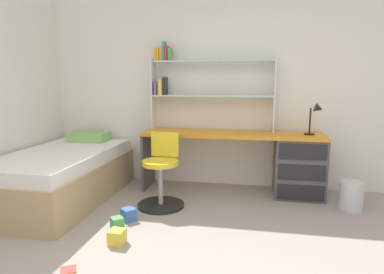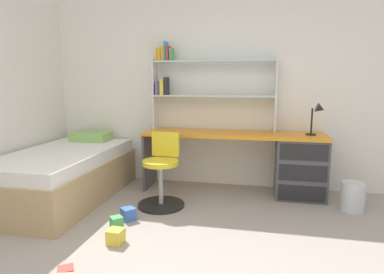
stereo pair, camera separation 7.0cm
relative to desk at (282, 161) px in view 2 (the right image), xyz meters
name	(u,v)px [view 2 (the right image)]	position (x,y,z in m)	size (l,w,h in m)	color
room_shell	(81,93)	(-2.01, -1.07, 0.85)	(5.62, 6.25, 2.54)	white
desk	(282,161)	(0.00, 0.00, 0.00)	(2.22, 0.55, 0.76)	orange
bookshelf_hutch	(198,80)	(-1.07, 0.16, 0.97)	(1.57, 0.22, 1.13)	silver
desk_lamp	(318,114)	(0.38, -0.03, 0.59)	(0.20, 0.17, 0.38)	black
swivel_chair	(162,177)	(-1.33, -0.63, -0.10)	(0.52, 0.52, 0.82)	black
bed_platform	(63,175)	(-2.54, -0.67, -0.13)	(1.06, 1.91, 0.70)	tan
waste_bin	(353,197)	(0.73, -0.37, -0.27)	(0.25, 0.25, 0.32)	silver
toy_block_green_2	(116,222)	(-1.59, -1.28, -0.37)	(0.11, 0.11, 0.11)	#479E51
toy_block_yellow_3	(116,236)	(-1.46, -1.58, -0.36)	(0.13, 0.13, 0.13)	gold
toy_block_blue_4	(128,214)	(-1.55, -1.09, -0.36)	(0.13, 0.13, 0.13)	#3860B7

